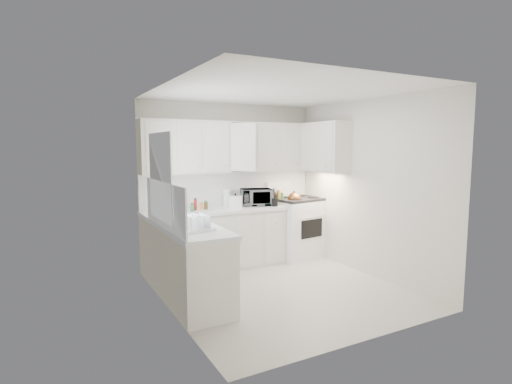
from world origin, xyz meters
TOP-DOWN VIEW (x-y plane):
  - floor at (0.00, 0.00)m, footprint 3.20×3.20m
  - ceiling at (0.00, 0.00)m, footprint 3.20×3.20m
  - wall_back at (0.00, 1.60)m, footprint 3.00×0.00m
  - wall_front at (0.00, -1.60)m, footprint 3.00×0.00m
  - wall_left at (-1.50, 0.00)m, footprint 0.00×3.20m
  - wall_right at (1.50, 0.00)m, footprint 0.00×3.20m
  - window_blinds at (-1.48, 0.35)m, footprint 0.06×0.96m
  - lower_cabinets_back at (-0.39, 1.30)m, footprint 2.22×0.60m
  - lower_cabinets_left at (-1.20, 0.20)m, footprint 0.60×1.60m
  - countertop_back at (-0.39, 1.29)m, footprint 2.24×0.64m
  - countertop_left at (-1.19, 0.20)m, footprint 0.64×1.62m
  - backsplash_back at (0.00, 1.59)m, footprint 2.98×0.02m
  - backsplash_left at (-1.49, 0.20)m, footprint 0.02×1.60m
  - upper_cabinets_back at (0.00, 1.44)m, footprint 3.00×0.33m
  - upper_cabinets_right at (1.33, 0.82)m, footprint 0.33×0.90m
  - sink at (-1.19, 0.55)m, footprint 0.42×0.38m
  - stove at (1.13, 1.28)m, footprint 0.94×0.81m
  - tea_kettle at (0.95, 1.12)m, footprint 0.27×0.23m
  - frying_pan at (1.31, 1.44)m, footprint 0.30×0.47m
  - microwave at (0.34, 1.31)m, footprint 0.55×0.40m
  - rice_cooker at (-0.06, 1.28)m, footprint 0.27×0.27m
  - paper_towel at (-0.12, 1.47)m, footprint 0.12×0.12m
  - utensil_crock at (0.55, 1.08)m, footprint 0.13×0.13m
  - dish_rack at (-1.23, -0.12)m, footprint 0.42×0.33m
  - spice_left_0 at (-0.85, 1.42)m, footprint 0.06×0.06m
  - spice_left_1 at (-0.78, 1.33)m, footprint 0.06×0.06m
  - spice_left_2 at (-0.70, 1.42)m, footprint 0.06×0.06m
  - spice_left_3 at (-0.62, 1.33)m, footprint 0.06×0.06m
  - spice_left_4 at (-0.55, 1.42)m, footprint 0.06×0.06m
  - sauce_right_0 at (0.58, 1.46)m, footprint 0.06×0.06m
  - sauce_right_1 at (0.64, 1.40)m, footprint 0.06×0.06m
  - sauce_right_2 at (0.69, 1.46)m, footprint 0.06×0.06m
  - sauce_right_3 at (0.74, 1.40)m, footprint 0.06×0.06m
  - sauce_right_4 at (0.80, 1.46)m, footprint 0.06×0.06m
  - sauce_right_5 at (0.85, 1.40)m, footprint 0.06×0.06m

SIDE VIEW (x-z plane):
  - floor at x=0.00m, z-range 0.00..0.00m
  - lower_cabinets_back at x=-0.39m, z-range 0.00..0.90m
  - lower_cabinets_left at x=-1.20m, z-range 0.00..0.90m
  - stove at x=1.13m, z-range 0.00..1.32m
  - countertop_back at x=-0.39m, z-range 0.90..0.95m
  - countertop_left at x=-1.19m, z-range 0.90..0.95m
  - frying_pan at x=1.31m, z-range 0.95..0.99m
  - spice_left_0 at x=-0.85m, z-range 0.95..1.08m
  - spice_left_1 at x=-0.78m, z-range 0.95..1.08m
  - spice_left_2 at x=-0.70m, z-range 0.95..1.08m
  - spice_left_3 at x=-0.62m, z-range 0.95..1.08m
  - spice_left_4 at x=-0.55m, z-range 0.95..1.08m
  - sauce_right_0 at x=0.58m, z-range 0.95..1.14m
  - sauce_right_1 at x=0.64m, z-range 0.95..1.14m
  - sauce_right_2 at x=0.69m, z-range 0.95..1.14m
  - sauce_right_3 at x=0.74m, z-range 0.95..1.14m
  - sauce_right_4 at x=0.80m, z-range 0.95..1.14m
  - sauce_right_5 at x=0.85m, z-range 0.95..1.14m
  - dish_rack at x=-1.23m, z-range 0.95..1.16m
  - rice_cooker at x=-0.06m, z-range 0.95..1.17m
  - tea_kettle at x=0.95m, z-range 0.94..1.19m
  - sink at x=-1.19m, z-range 0.92..1.22m
  - paper_towel at x=-0.12m, z-range 0.95..1.22m
  - utensil_crock at x=0.55m, z-range 0.95..1.27m
  - microwave at x=0.34m, z-range 0.95..1.28m
  - backsplash_back at x=0.00m, z-range 0.95..1.50m
  - backsplash_left at x=-1.49m, z-range 0.95..1.50m
  - wall_back at x=0.00m, z-range -0.20..2.80m
  - wall_front at x=0.00m, z-range -0.20..2.80m
  - wall_left at x=-1.50m, z-range -0.30..2.90m
  - wall_right at x=1.50m, z-range -0.30..2.90m
  - upper_cabinets_back at x=0.00m, z-range 1.10..1.90m
  - upper_cabinets_right at x=1.33m, z-range 1.10..1.90m
  - window_blinds at x=-1.48m, z-range 1.02..2.08m
  - ceiling at x=0.00m, z-range 2.60..2.60m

